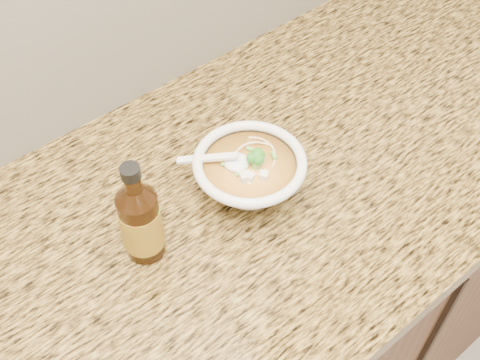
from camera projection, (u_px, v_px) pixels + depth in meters
counter_slab at (92, 293)px, 0.91m from camera, size 4.00×0.68×0.04m
soup_bowl at (249, 176)px, 0.97m from camera, size 0.18×0.18×0.10m
hot_sauce_bottle at (141, 221)px, 0.88m from camera, size 0.06×0.06×0.19m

